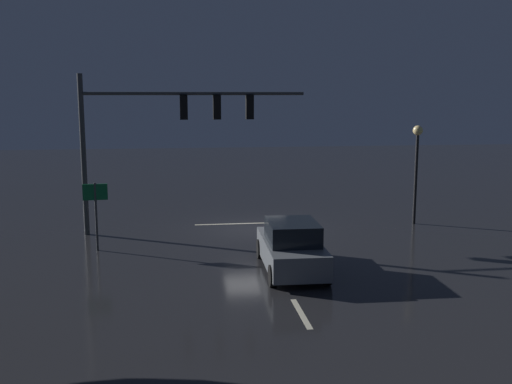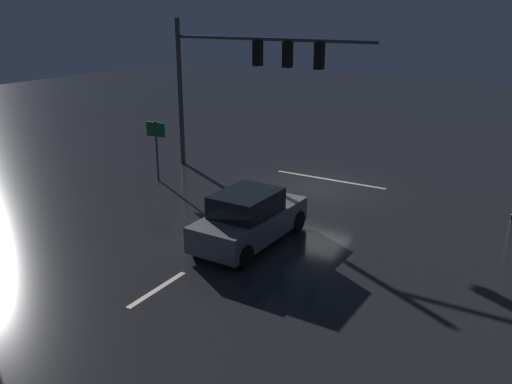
% 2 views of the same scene
% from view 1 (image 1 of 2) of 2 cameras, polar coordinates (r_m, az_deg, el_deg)
% --- Properties ---
extents(ground_plane, '(80.00, 80.00, 0.00)m').
position_cam_1_polar(ground_plane, '(25.52, -0.25, -3.66)').
color(ground_plane, '#232326').
extents(traffic_signal_assembly, '(9.28, 0.47, 6.63)m').
position_cam_1_polar(traffic_signal_assembly, '(24.71, -8.71, 6.80)').
color(traffic_signal_assembly, '#383A3D').
rests_on(traffic_signal_assembly, ground_plane).
extents(lane_dash_far, '(0.16, 2.20, 0.01)m').
position_cam_1_polar(lane_dash_far, '(21.68, 1.11, -6.02)').
color(lane_dash_far, beige).
rests_on(lane_dash_far, ground_plane).
extents(lane_dash_mid, '(0.16, 2.20, 0.01)m').
position_cam_1_polar(lane_dash_mid, '(16.07, 4.42, -11.68)').
color(lane_dash_mid, beige).
rests_on(lane_dash_mid, ground_plane).
extents(stop_bar, '(5.00, 0.16, 0.01)m').
position_cam_1_polar(stop_bar, '(26.70, -0.59, -3.06)').
color(stop_bar, beige).
rests_on(stop_bar, ground_plane).
extents(car_approaching, '(1.98, 4.40, 1.70)m').
position_cam_1_polar(car_approaching, '(19.50, 3.46, -5.40)').
color(car_approaching, slate).
rests_on(car_approaching, ground_plane).
extents(street_lamp_left_kerb, '(0.44, 0.44, 4.44)m').
position_cam_1_polar(street_lamp_left_kerb, '(27.10, 15.36, 3.55)').
color(street_lamp_left_kerb, black).
rests_on(street_lamp_left_kerb, ground_plane).
extents(route_sign, '(0.90, 0.12, 2.58)m').
position_cam_1_polar(route_sign, '(22.54, -15.33, -0.93)').
color(route_sign, '#383A3D').
rests_on(route_sign, ground_plane).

